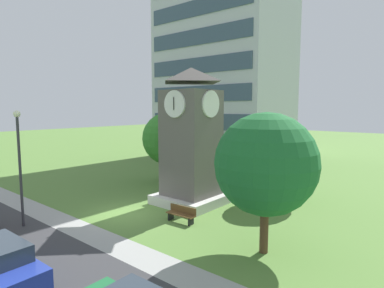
% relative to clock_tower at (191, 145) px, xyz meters
% --- Properties ---
extents(ground_plane, '(160.00, 160.00, 0.00)m').
position_rel_clock_tower_xyz_m(ground_plane, '(-1.53, -4.24, -3.94)').
color(ground_plane, '#567F38').
extents(kerb_strip, '(120.00, 1.60, 0.01)m').
position_rel_clock_tower_xyz_m(kerb_strip, '(-1.53, -7.37, -3.94)').
color(kerb_strip, '#9E9E99').
rests_on(kerb_strip, ground).
extents(office_building, '(15.45, 10.84, 28.80)m').
position_rel_clock_tower_xyz_m(office_building, '(-10.09, 18.57, 10.46)').
color(office_building, '#B7BCC6').
rests_on(office_building, ground).
extents(clock_tower, '(4.11, 4.11, 8.93)m').
position_rel_clock_tower_xyz_m(clock_tower, '(0.00, 0.00, 0.00)').
color(clock_tower, '#605B56').
rests_on(clock_tower, ground).
extents(park_bench, '(1.82, 0.58, 0.88)m').
position_rel_clock_tower_xyz_m(park_bench, '(1.92, -3.14, -3.48)').
color(park_bench, brown).
rests_on(park_bench, ground).
extents(street_lamp, '(0.36, 0.36, 6.22)m').
position_rel_clock_tower_xyz_m(street_lamp, '(-4.21, -9.08, -0.11)').
color(street_lamp, '#333338').
rests_on(street_lamp, ground).
extents(tree_by_building, '(4.36, 4.36, 6.00)m').
position_rel_clock_tower_xyz_m(tree_by_building, '(-5.05, 3.08, -0.13)').
color(tree_by_building, '#513823').
rests_on(tree_by_building, ground).
extents(tree_near_tower, '(3.70, 3.70, 5.39)m').
position_rel_clock_tower_xyz_m(tree_near_tower, '(4.52, 4.55, -0.42)').
color(tree_near_tower, '#513823').
rests_on(tree_near_tower, ground).
extents(tree_streetside, '(4.46, 4.46, 6.18)m').
position_rel_clock_tower_xyz_m(tree_streetside, '(7.22, -3.64, 0.00)').
color(tree_streetside, '#513823').
rests_on(tree_streetside, ground).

